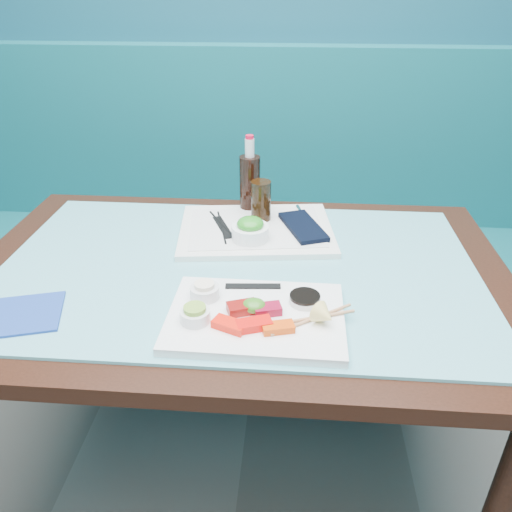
# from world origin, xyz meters

# --- Properties ---
(booth_bench) EXTENTS (3.00, 0.56, 1.17)m
(booth_bench) POSITION_xyz_m (0.00, 2.29, 0.37)
(booth_bench) COLOR #0F575F
(booth_bench) RESTS_ON ground
(dining_table) EXTENTS (1.40, 0.90, 0.75)m
(dining_table) POSITION_xyz_m (0.00, 1.45, 0.67)
(dining_table) COLOR black
(dining_table) RESTS_ON ground
(glass_top) EXTENTS (1.22, 0.76, 0.01)m
(glass_top) POSITION_xyz_m (0.00, 1.45, 0.75)
(glass_top) COLOR #60B5C1
(glass_top) RESTS_ON dining_table
(sashimi_plate) EXTENTS (0.38, 0.28, 0.02)m
(sashimi_plate) POSITION_xyz_m (0.07, 1.22, 0.77)
(sashimi_plate) COLOR white
(sashimi_plate) RESTS_ON glass_top
(salmon_left) EXTENTS (0.08, 0.06, 0.02)m
(salmon_left) POSITION_xyz_m (0.02, 1.17, 0.79)
(salmon_left) COLOR #FF1B0A
(salmon_left) RESTS_ON sashimi_plate
(salmon_mid) EXTENTS (0.08, 0.06, 0.02)m
(salmon_mid) POSITION_xyz_m (0.07, 1.17, 0.79)
(salmon_mid) COLOR red
(salmon_mid) RESTS_ON sashimi_plate
(salmon_right) EXTENTS (0.07, 0.05, 0.02)m
(salmon_right) POSITION_xyz_m (0.12, 1.17, 0.79)
(salmon_right) COLOR #EB4809
(salmon_right) RESTS_ON sashimi_plate
(tuna_left) EXTENTS (0.07, 0.06, 0.02)m
(tuna_left) POSITION_xyz_m (0.04, 1.23, 0.79)
(tuna_left) COLOR maroon
(tuna_left) RESTS_ON sashimi_plate
(tuna_right) EXTENTS (0.07, 0.05, 0.02)m
(tuna_right) POSITION_xyz_m (0.09, 1.23, 0.79)
(tuna_right) COLOR maroon
(tuna_right) RESTS_ON sashimi_plate
(seaweed_garnish) EXTENTS (0.06, 0.05, 0.03)m
(seaweed_garnish) POSITION_xyz_m (0.06, 1.23, 0.79)
(seaweed_garnish) COLOR #367A1C
(seaweed_garnish) RESTS_ON sashimi_plate
(ramekin_wasabi) EXTENTS (0.08, 0.08, 0.03)m
(ramekin_wasabi) POSITION_xyz_m (-0.06, 1.19, 0.79)
(ramekin_wasabi) COLOR white
(ramekin_wasabi) RESTS_ON sashimi_plate
(wasabi_fill) EXTENTS (0.06, 0.06, 0.01)m
(wasabi_fill) POSITION_xyz_m (-0.06, 1.19, 0.81)
(wasabi_fill) COLOR #7CAD38
(wasabi_fill) RESTS_ON ramekin_wasabi
(ramekin_ginger) EXTENTS (0.07, 0.07, 0.03)m
(ramekin_ginger) POSITION_xyz_m (-0.05, 1.28, 0.79)
(ramekin_ginger) COLOR silver
(ramekin_ginger) RESTS_ON sashimi_plate
(ginger_fill) EXTENTS (0.05, 0.05, 0.01)m
(ginger_fill) POSITION_xyz_m (-0.05, 1.28, 0.81)
(ginger_fill) COLOR white
(ginger_fill) RESTS_ON ramekin_ginger
(soy_dish) EXTENTS (0.07, 0.07, 0.01)m
(soy_dish) POSITION_xyz_m (0.17, 1.27, 0.78)
(soy_dish) COLOR white
(soy_dish) RESTS_ON sashimi_plate
(soy_fill) EXTENTS (0.09, 0.09, 0.01)m
(soy_fill) POSITION_xyz_m (0.17, 1.27, 0.79)
(soy_fill) COLOR black
(soy_fill) RESTS_ON soy_dish
(lemon_wedge) EXTENTS (0.06, 0.06, 0.05)m
(lemon_wedge) POSITION_xyz_m (0.21, 1.19, 0.80)
(lemon_wedge) COLOR #FFE078
(lemon_wedge) RESTS_ON sashimi_plate
(chopstick_sleeve) EXTENTS (0.13, 0.03, 0.00)m
(chopstick_sleeve) POSITION_xyz_m (0.05, 1.33, 0.78)
(chopstick_sleeve) COLOR black
(chopstick_sleeve) RESTS_ON sashimi_plate
(wooden_chopstick_a) EXTENTS (0.20, 0.08, 0.01)m
(wooden_chopstick_a) POSITION_xyz_m (0.18, 1.21, 0.78)
(wooden_chopstick_a) COLOR tan
(wooden_chopstick_a) RESTS_ON sashimi_plate
(wooden_chopstick_b) EXTENTS (0.17, 0.13, 0.01)m
(wooden_chopstick_b) POSITION_xyz_m (0.19, 1.21, 0.78)
(wooden_chopstick_b) COLOR tan
(wooden_chopstick_b) RESTS_ON sashimi_plate
(serving_tray) EXTENTS (0.47, 0.38, 0.02)m
(serving_tray) POSITION_xyz_m (0.03, 1.65, 0.77)
(serving_tray) COLOR white
(serving_tray) RESTS_ON glass_top
(paper_placemat) EXTENTS (0.41, 0.32, 0.00)m
(paper_placemat) POSITION_xyz_m (0.03, 1.65, 0.78)
(paper_placemat) COLOR silver
(paper_placemat) RESTS_ON serving_tray
(seaweed_bowl) EXTENTS (0.13, 0.13, 0.04)m
(seaweed_bowl) POSITION_xyz_m (0.02, 1.57, 0.79)
(seaweed_bowl) COLOR white
(seaweed_bowl) RESTS_ON serving_tray
(seaweed_salad) EXTENTS (0.09, 0.09, 0.04)m
(seaweed_salad) POSITION_xyz_m (0.02, 1.57, 0.82)
(seaweed_salad) COLOR #278A20
(seaweed_salad) RESTS_ON seaweed_bowl
(cola_glass) EXTENTS (0.06, 0.06, 0.12)m
(cola_glass) POSITION_xyz_m (0.04, 1.70, 0.83)
(cola_glass) COLOR black
(cola_glass) RESTS_ON serving_tray
(navy_pouch) EXTENTS (0.15, 0.21, 0.02)m
(navy_pouch) POSITION_xyz_m (0.17, 1.65, 0.78)
(navy_pouch) COLOR black
(navy_pouch) RESTS_ON serving_tray
(fork) EXTENTS (0.03, 0.09, 0.01)m
(fork) POSITION_xyz_m (0.16, 1.75, 0.78)
(fork) COLOR silver
(fork) RESTS_ON serving_tray
(black_chopstick_a) EXTENTS (0.06, 0.21, 0.01)m
(black_chopstick_a) POSITION_xyz_m (-0.07, 1.64, 0.78)
(black_chopstick_a) COLOR black
(black_chopstick_a) RESTS_ON serving_tray
(black_chopstick_b) EXTENTS (0.12, 0.21, 0.01)m
(black_chopstick_b) POSITION_xyz_m (-0.06, 1.64, 0.78)
(black_chopstick_b) COLOR black
(black_chopstick_b) RESTS_ON serving_tray
(tray_sleeve) EXTENTS (0.08, 0.15, 0.00)m
(tray_sleeve) POSITION_xyz_m (-0.06, 1.64, 0.78)
(tray_sleeve) COLOR black
(tray_sleeve) RESTS_ON serving_tray
(cola_bottle_body) EXTENTS (0.08, 0.08, 0.18)m
(cola_bottle_body) POSITION_xyz_m (0.00, 1.79, 0.85)
(cola_bottle_body) COLOR black
(cola_bottle_body) RESTS_ON glass_top
(cola_bottle_neck) EXTENTS (0.03, 0.03, 0.05)m
(cola_bottle_neck) POSITION_xyz_m (0.00, 1.79, 0.97)
(cola_bottle_neck) COLOR white
(cola_bottle_neck) RESTS_ON cola_bottle_body
(cola_bottle_cap) EXTENTS (0.03, 0.03, 0.01)m
(cola_bottle_cap) POSITION_xyz_m (0.00, 1.79, 1.00)
(cola_bottle_cap) COLOR red
(cola_bottle_cap) RESTS_ON cola_bottle_neck
(blue_napkin) EXTENTS (0.19, 0.19, 0.01)m
(blue_napkin) POSITION_xyz_m (-0.44, 1.20, 0.76)
(blue_napkin) COLOR navy
(blue_napkin) RESTS_ON glass_top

